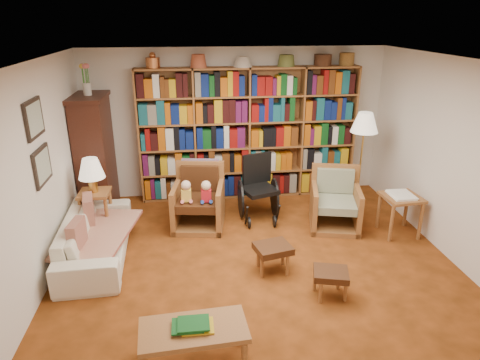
{
  "coord_description": "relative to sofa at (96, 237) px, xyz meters",
  "views": [
    {
      "loc": [
        -0.78,
        -4.57,
        2.96
      ],
      "look_at": [
        -0.16,
        0.6,
        0.95
      ],
      "focal_mm": 32.0,
      "sensor_mm": 36.0,
      "label": 1
    }
  ],
  "objects": [
    {
      "name": "floor",
      "position": [
        2.05,
        -0.53,
        -0.28
      ],
      "size": [
        5.0,
        5.0,
        0.0
      ],
      "primitive_type": "plane",
      "color": "#8E4215",
      "rests_on": "ground"
    },
    {
      "name": "ceiling",
      "position": [
        2.05,
        -0.53,
        2.22
      ],
      "size": [
        5.0,
        5.0,
        0.0
      ],
      "primitive_type": "plane",
      "rotation": [
        3.14,
        0.0,
        0.0
      ],
      "color": "silver",
      "rests_on": "wall_back"
    },
    {
      "name": "wall_back",
      "position": [
        2.05,
        1.97,
        0.97
      ],
      "size": [
        5.0,
        0.0,
        5.0
      ],
      "primitive_type": "plane",
      "rotation": [
        1.57,
        0.0,
        0.0
      ],
      "color": "silver",
      "rests_on": "floor"
    },
    {
      "name": "wall_front",
      "position": [
        2.05,
        -3.03,
        0.97
      ],
      "size": [
        5.0,
        0.0,
        5.0
      ],
      "primitive_type": "plane",
      "rotation": [
        -1.57,
        0.0,
        0.0
      ],
      "color": "silver",
      "rests_on": "floor"
    },
    {
      "name": "wall_left",
      "position": [
        -0.45,
        -0.53,
        0.97
      ],
      "size": [
        0.0,
        5.0,
        5.0
      ],
      "primitive_type": "plane",
      "rotation": [
        1.57,
        0.0,
        1.57
      ],
      "color": "silver",
      "rests_on": "floor"
    },
    {
      "name": "wall_right",
      "position": [
        4.55,
        -0.53,
        0.97
      ],
      "size": [
        0.0,
        5.0,
        5.0
      ],
      "primitive_type": "plane",
      "rotation": [
        1.57,
        0.0,
        -1.57
      ],
      "color": "silver",
      "rests_on": "floor"
    },
    {
      "name": "bookshelf",
      "position": [
        2.25,
        1.8,
        0.89
      ],
      "size": [
        3.6,
        0.3,
        2.42
      ],
      "color": "#9C6030",
      "rests_on": "floor"
    },
    {
      "name": "curio_cabinet",
      "position": [
        -0.2,
        1.47,
        0.68
      ],
      "size": [
        0.5,
        0.95,
        2.4
      ],
      "color": "#39170F",
      "rests_on": "floor"
    },
    {
      "name": "framed_pictures",
      "position": [
        -0.43,
        -0.23,
        1.35
      ],
      "size": [
        0.03,
        0.52,
        0.97
      ],
      "color": "black",
      "rests_on": "wall_left"
    },
    {
      "name": "sofa",
      "position": [
        0.0,
        0.0,
        0.0
      ],
      "size": [
        1.94,
        0.82,
        0.56
      ],
      "primitive_type": "imported",
      "rotation": [
        0.0,
        0.0,
        1.61
      ],
      "color": "beige",
      "rests_on": "floor"
    },
    {
      "name": "sofa_throw",
      "position": [
        0.05,
        0.0,
        0.02
      ],
      "size": [
        0.99,
        1.51,
        0.04
      ],
      "primitive_type": "cube",
      "rotation": [
        0.0,
        0.0,
        -0.18
      ],
      "color": "beige",
      "rests_on": "sofa"
    },
    {
      "name": "cushion_left",
      "position": [
        -0.13,
        0.35,
        0.17
      ],
      "size": [
        0.2,
        0.41,
        0.39
      ],
      "primitive_type": "cube",
      "rotation": [
        0.0,
        0.0,
        0.2
      ],
      "color": "maroon",
      "rests_on": "sofa"
    },
    {
      "name": "cushion_right",
      "position": [
        -0.13,
        -0.35,
        0.17
      ],
      "size": [
        0.16,
        0.38,
        0.37
      ],
      "primitive_type": "cube",
      "rotation": [
        0.0,
        0.0,
        -0.11
      ],
      "color": "maroon",
      "rests_on": "sofa"
    },
    {
      "name": "side_table_lamp",
      "position": [
        -0.1,
        0.63,
        0.2
      ],
      "size": [
        0.43,
        0.43,
        0.65
      ],
      "color": "#9C6030",
      "rests_on": "floor"
    },
    {
      "name": "table_lamp",
      "position": [
        -0.1,
        0.63,
        0.71
      ],
      "size": [
        0.36,
        0.36,
        0.49
      ],
      "color": "gold",
      "rests_on": "side_table_lamp"
    },
    {
      "name": "armchair_leather",
      "position": [
        1.35,
        0.8,
        0.1
      ],
      "size": [
        0.85,
        0.88,
        0.93
      ],
      "color": "#9C6030",
      "rests_on": "floor"
    },
    {
      "name": "armchair_sage",
      "position": [
        3.35,
        0.52,
        0.06
      ],
      "size": [
        0.87,
        0.88,
        0.88
      ],
      "color": "#9C6030",
      "rests_on": "floor"
    },
    {
      "name": "wheelchair",
      "position": [
        2.28,
        0.93,
        0.17
      ],
      "size": [
        0.61,
        0.79,
        0.98
      ],
      "color": "black",
      "rests_on": "floor"
    },
    {
      "name": "floor_lamp",
      "position": [
        3.94,
        1.04,
        1.09
      ],
      "size": [
        0.42,
        0.42,
        1.59
      ],
      "color": "gold",
      "rests_on": "floor"
    },
    {
      "name": "side_table_papers",
      "position": [
        4.2,
        0.12,
        0.21
      ],
      "size": [
        0.55,
        0.55,
        0.62
      ],
      "color": "#9C6030",
      "rests_on": "floor"
    },
    {
      "name": "footstool_a",
      "position": [
        2.21,
        -0.63,
        0.01
      ],
      "size": [
        0.49,
        0.44,
        0.36
      ],
      "color": "#432011",
      "rests_on": "floor"
    },
    {
      "name": "footstool_b",
      "position": [
        2.76,
        -1.21,
        -0.02
      ],
      "size": [
        0.45,
        0.41,
        0.32
      ],
      "color": "#432011",
      "rests_on": "floor"
    },
    {
      "name": "coffee_table",
      "position": [
        1.23,
        -2.03,
        0.06
      ],
      "size": [
        0.98,
        0.54,
        0.45
      ],
      "color": "#9C6030",
      "rests_on": "floor"
    }
  ]
}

